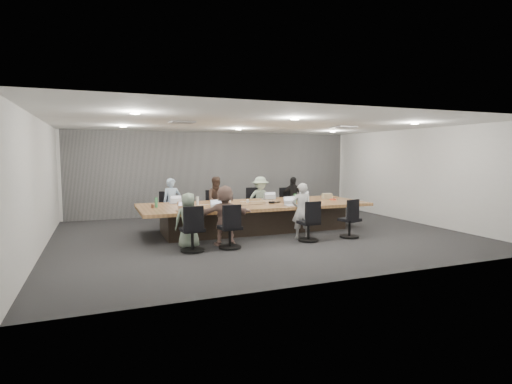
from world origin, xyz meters
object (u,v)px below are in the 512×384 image
object	(u,v)px
laptop_2	(267,199)
stapler	(272,202)
conference_table	(255,216)
laptop_0	(175,203)
laptop_1	(223,201)
mug_brown	(153,206)
chair_3	(288,206)
chair_7	(350,223)
bottle_clear	(198,201)
chair_2	(256,207)
person_6	(302,211)
chair_0	(170,212)
laptop_4	(184,211)
laptop_5	(218,209)
person_0	(172,203)
bottle_green_right	(295,198)
chair_5	(230,231)
person_3	(293,198)
snack_packet	(333,199)
laptop_6	(291,205)
canvas_bag	(327,196)
laptop_3	(301,197)
person_4	(189,221)
person_1	(217,200)
chair_1	(214,210)
chair_4	(192,233)
person_2	(260,199)
chair_6	(308,226)
person_5	(225,215)
bottle_green_left	(156,202)

from	to	relation	value
laptop_2	stapler	size ratio (longest dim) A/B	2.13
conference_table	laptop_0	bearing A→B (deg)	157.85
laptop_1	mug_brown	xyz separation A→B (m)	(-2.01, -0.78, 0.04)
chair_3	chair_7	world-z (taller)	chair_7
bottle_clear	chair_2	bearing A→B (deg)	33.50
person_6	mug_brown	size ratio (longest dim) A/B	13.77
chair_0	laptop_2	distance (m)	2.85
person_6	laptop_4	bearing A→B (deg)	3.16
chair_2	laptop_5	world-z (taller)	chair_2
person_0	bottle_green_right	bearing A→B (deg)	-29.49
chair_3	chair_5	bearing A→B (deg)	45.24
person_3	laptop_1	bearing A→B (deg)	-160.52
chair_7	person_6	xyz separation A→B (m)	(-1.14, 0.35, 0.31)
laptop_5	snack_packet	bearing A→B (deg)	6.04
laptop_4	laptop_6	size ratio (longest dim) A/B	0.84
laptop_5	canvas_bag	distance (m)	3.82
laptop_1	laptop_3	size ratio (longest dim) A/B	1.04
person_4	person_1	bearing A→B (deg)	-106.34
chair_1	person_4	bearing A→B (deg)	66.61
chair_2	chair_4	xyz separation A→B (m)	(-2.78, -3.40, -0.01)
person_0	person_2	distance (m)	2.68
conference_table	laptop_1	distance (m)	1.08
stapler	chair_0	bearing A→B (deg)	162.85
chair_6	laptop_2	size ratio (longest dim) A/B	2.22
chair_2	person_0	distance (m)	2.72
chair_6	person_2	xyz separation A→B (m)	(0.02, 3.05, 0.31)
chair_5	bottle_green_right	world-z (taller)	bottle_green_right
person_3	person_5	world-z (taller)	person_5
chair_2	person_4	xyz separation A→B (m)	(-2.78, -3.05, 0.21)
conference_table	person_5	distance (m)	1.85
chair_6	person_4	world-z (taller)	person_4
chair_0	snack_packet	world-z (taller)	snack_packet
chair_6	person_6	world-z (taller)	person_6
laptop_3	laptop_5	xyz separation A→B (m)	(-3.05, -1.60, 0.00)
chair_4	stapler	xyz separation A→B (m)	(2.46, 1.48, 0.38)
stapler	snack_packet	distance (m)	1.98
conference_table	chair_5	distance (m)	2.10
chair_0	laptop_5	distance (m)	2.63
chair_7	person_3	xyz separation A→B (m)	(-0.03, 3.05, 0.30)
person_1	laptop_3	world-z (taller)	person_1
bottle_clear	snack_packet	bearing A→B (deg)	-5.08
person_1	person_6	size ratio (longest dim) A/B	1.03
laptop_4	laptop_1	bearing A→B (deg)	35.35
chair_2	person_0	size ratio (longest dim) A/B	0.58
person_0	laptop_6	world-z (taller)	person_0
person_0	laptop_4	xyz separation A→B (m)	(-0.10, -2.15, 0.06)
chair_1	laptop_0	xyz separation A→B (m)	(-1.32, -0.90, 0.38)
laptop_2	bottle_green_left	world-z (taller)	bottle_green_left
laptop_1	person_5	size ratio (longest dim) A/B	0.22
person_3	person_6	world-z (taller)	person_6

